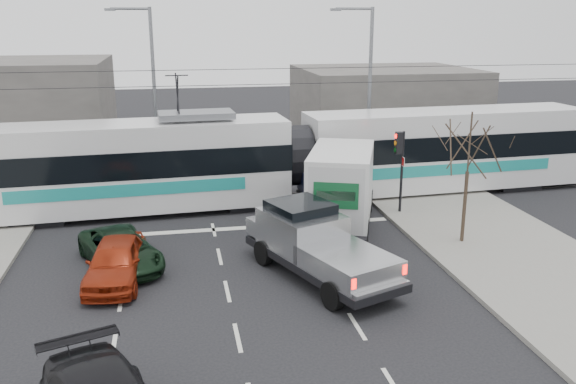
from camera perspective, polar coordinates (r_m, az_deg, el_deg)
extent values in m
plane|color=black|center=(20.05, -0.80, -8.88)|extent=(120.00, 120.00, 0.00)
cube|color=gray|center=(23.21, 21.78, -6.32)|extent=(6.00, 60.00, 0.15)
cube|color=#33302D|center=(29.33, -4.24, -0.76)|extent=(60.00, 1.60, 0.03)
cube|color=slate|center=(44.97, 9.01, 8.19)|extent=(12.00, 10.00, 5.00)
cylinder|color=#47382B|center=(24.09, 16.18, -1.33)|extent=(0.14, 0.14, 2.75)
cylinder|color=#47382B|center=(23.50, 16.65, 4.50)|extent=(0.07, 0.07, 2.25)
cylinder|color=black|center=(27.09, 10.59, 1.85)|extent=(0.12, 0.12, 3.60)
cube|color=black|center=(26.73, 10.33, 4.54)|extent=(0.28, 0.28, 0.95)
cylinder|color=#FF0C07|center=(26.62, 10.06, 5.16)|extent=(0.06, 0.20, 0.20)
cylinder|color=orange|center=(26.68, 10.03, 4.53)|extent=(0.06, 0.20, 0.20)
cylinder|color=#05330C|center=(26.74, 10.00, 3.90)|extent=(0.06, 0.20, 0.20)
cube|color=white|center=(26.83, 10.72, 2.81)|extent=(0.02, 0.30, 0.40)
cylinder|color=slate|center=(33.88, 7.63, 9.17)|extent=(0.20, 0.20, 9.00)
cylinder|color=slate|center=(33.36, 6.22, 16.69)|extent=(2.00, 0.14, 0.14)
cube|color=slate|center=(33.08, 4.48, 16.65)|extent=(0.55, 0.25, 0.14)
cylinder|color=slate|center=(34.16, -12.37, 9.00)|extent=(0.20, 0.20, 9.00)
cylinder|color=slate|center=(33.97, -14.58, 16.27)|extent=(2.00, 0.14, 0.14)
cube|color=slate|center=(34.04, -16.32, 16.06)|extent=(0.55, 0.25, 0.14)
cylinder|color=black|center=(28.25, -4.47, 9.97)|extent=(60.00, 0.03, 0.03)
cylinder|color=black|center=(28.19, -4.50, 11.38)|extent=(60.00, 0.03, 0.03)
cube|color=silver|center=(28.00, -14.60, 0.34)|extent=(14.30, 3.78, 1.72)
cube|color=black|center=(27.69, -14.79, 2.98)|extent=(14.37, 3.82, 1.17)
cube|color=silver|center=(27.48, -14.94, 5.12)|extent=(14.29, 3.67, 1.09)
cube|color=teal|center=(26.47, -14.63, 0.14)|extent=(9.89, 0.60, 0.55)
cube|color=silver|center=(31.74, 14.33, 2.17)|extent=(14.30, 3.78, 1.72)
cube|color=black|center=(31.46, 14.49, 4.52)|extent=(14.37, 3.82, 1.17)
cube|color=silver|center=(31.28, 14.63, 6.41)|extent=(14.29, 3.67, 1.09)
cube|color=teal|center=(30.40, 15.69, 2.08)|extent=(9.89, 0.60, 0.55)
cylinder|color=black|center=(28.67, 0.79, 3.47)|extent=(1.26, 2.91, 2.85)
cube|color=slate|center=(27.47, -8.60, 7.16)|extent=(3.39, 1.97, 0.27)
cube|color=black|center=(28.58, -22.18, -1.99)|extent=(2.34, 2.64, 0.40)
cube|color=black|center=(28.69, -3.68, -0.74)|extent=(2.34, 2.64, 0.40)
cube|color=black|center=(29.83, 5.06, -0.11)|extent=(2.34, 2.64, 0.40)
cube|color=black|center=(33.94, 19.95, 0.95)|extent=(2.34, 2.64, 0.40)
cube|color=black|center=(20.49, 3.09, -6.49)|extent=(4.41, 6.77, 0.28)
cube|color=#AFB1B4|center=(21.10, 1.30, -3.55)|extent=(3.00, 3.30, 1.27)
cube|color=black|center=(20.97, 1.14, -1.76)|extent=(2.45, 2.48, 0.61)
cube|color=#AFB1B4|center=(22.40, -0.89, -3.05)|extent=(2.37, 1.84, 0.61)
cube|color=#AFB1B4|center=(19.28, 5.55, -6.60)|extent=(3.07, 3.48, 0.72)
cube|color=silver|center=(18.24, 8.78, -9.12)|extent=(1.96, 0.93, 0.20)
cube|color=#FF0C07|center=(17.58, 6.14, -8.54)|extent=(0.18, 0.14, 0.31)
cube|color=#FF0C07|center=(18.77, 10.83, -7.12)|extent=(0.18, 0.14, 0.31)
cylinder|color=black|center=(21.64, -2.29, -5.70)|extent=(0.61, 0.94, 0.88)
cylinder|color=black|center=(22.65, 2.16, -4.68)|extent=(0.61, 0.94, 0.88)
cylinder|color=black|center=(18.50, 4.22, -9.65)|extent=(0.61, 0.94, 0.88)
cylinder|color=black|center=(19.68, 9.02, -8.18)|extent=(0.61, 0.94, 0.88)
cube|color=black|center=(25.56, 5.05, -2.07)|extent=(4.60, 7.25, 0.34)
cube|color=white|center=(27.82, 5.53, 1.20)|extent=(2.67, 2.32, 1.57)
cube|color=black|center=(27.81, 5.58, 2.44)|extent=(2.19, 1.70, 0.59)
cube|color=silver|center=(24.49, 4.99, 0.65)|extent=(3.83, 5.19, 2.89)
cube|color=silver|center=(22.28, 4.50, -0.89)|extent=(1.96, 0.77, 2.54)
cube|color=#12522A|center=(22.17, 4.50, -0.36)|extent=(1.55, 0.59, 0.98)
cube|color=black|center=(22.56, 4.36, -4.81)|extent=(2.07, 0.97, 0.18)
cylinder|color=black|center=(27.77, 3.29, -0.78)|extent=(0.58, 0.93, 0.88)
cylinder|color=black|center=(27.63, 7.55, -0.98)|extent=(0.58, 0.93, 0.88)
cylinder|color=black|center=(23.87, 2.18, -3.47)|extent=(0.62, 1.02, 0.98)
cylinder|color=black|center=(23.71, 7.16, -3.72)|extent=(0.62, 1.02, 0.98)
cube|color=black|center=(26.89, 3.84, -1.19)|extent=(1.98, 4.74, 0.23)
cube|color=black|center=(27.47, 3.33, 0.61)|extent=(1.79, 2.05, 1.07)
cube|color=black|center=(27.42, 3.29, 1.78)|extent=(1.54, 1.48, 0.51)
cube|color=black|center=(28.56, 2.66, 0.77)|extent=(1.68, 0.93, 0.51)
cube|color=black|center=(25.85, 4.55, -1.05)|extent=(1.80, 2.18, 0.60)
cube|color=silver|center=(24.84, 5.42, -2.40)|extent=(1.59, 0.26, 0.17)
cube|color=#590505|center=(24.59, 3.71, -1.71)|extent=(0.13, 0.08, 0.26)
cube|color=#590505|center=(25.07, 7.01, -1.44)|extent=(0.13, 0.08, 0.26)
cylinder|color=black|center=(28.07, 1.37, -0.71)|extent=(0.30, 0.76, 0.74)
cylinder|color=black|center=(28.52, 4.44, -0.49)|extent=(0.30, 0.76, 0.74)
cylinder|color=black|center=(25.35, 3.16, -2.58)|extent=(0.30, 0.76, 0.74)
cylinder|color=black|center=(25.85, 6.52, -2.30)|extent=(0.30, 0.76, 0.74)
imported|color=black|center=(22.20, -15.40, -5.22)|extent=(3.51, 4.92, 1.24)
imported|color=maroon|center=(20.95, -15.81, -6.26)|extent=(2.10, 4.36, 1.44)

